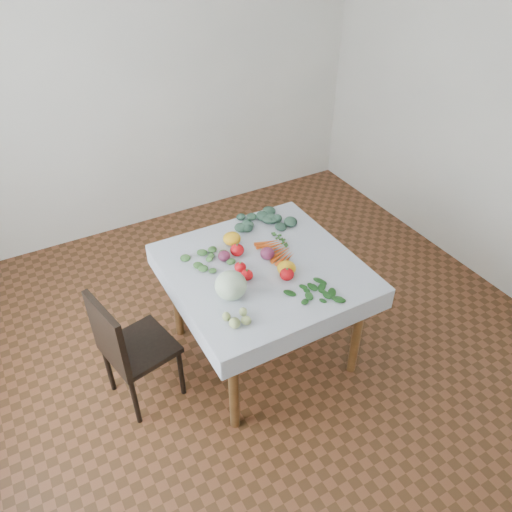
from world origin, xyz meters
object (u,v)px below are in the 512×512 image
at_px(heirloom_back, 232,239).
at_px(chair, 127,345).
at_px(cabbage, 231,285).
at_px(table, 263,279).
at_px(carrot_bunch, 277,251).

bearing_deg(heirloom_back, chair, -162.49).
relative_size(cabbage, heirloom_back, 1.56).
xyz_separation_m(table, cabbage, (-0.30, -0.15, 0.18)).
bearing_deg(heirloom_back, carrot_bunch, -47.08).
xyz_separation_m(cabbage, heirloom_back, (0.24, 0.46, -0.04)).
bearing_deg(cabbage, chair, 162.13).
distance_m(chair, cabbage, 0.72).
distance_m(table, heirloom_back, 0.34).
bearing_deg(chair, heirloom_back, 17.51).
bearing_deg(carrot_bunch, chair, -177.88).
bearing_deg(table, carrot_bunch, 27.87).
distance_m(table, chair, 0.91).
height_order(table, carrot_bunch, carrot_bunch).
bearing_deg(cabbage, table, 27.23).
relative_size(table, heirloom_back, 8.56).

